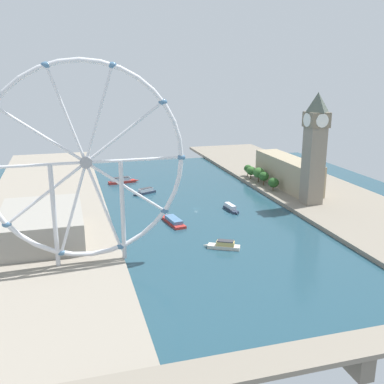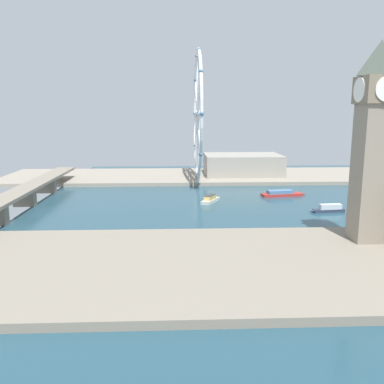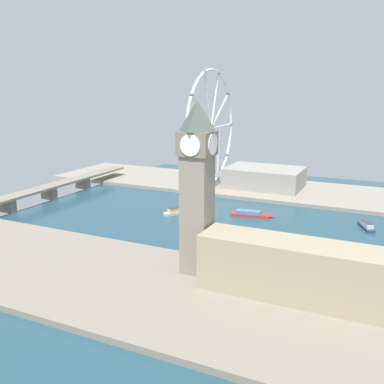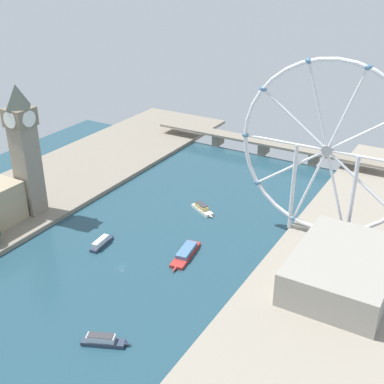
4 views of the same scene
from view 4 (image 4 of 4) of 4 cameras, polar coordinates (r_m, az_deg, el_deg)
name	(u,v)px [view 4 (image 4 of 4)]	position (r m, az deg, el deg)	size (l,w,h in m)	color
ground_plane	(121,267)	(289.97, -7.99, -8.39)	(395.03, 395.03, 0.00)	#234756
riverbank_right	(316,335)	(247.88, 13.82, -15.41)	(90.00, 520.00, 3.00)	gray
clock_tower	(25,148)	(337.30, -18.40, 4.70)	(16.60, 16.60, 85.77)	gray
ferris_wheel	(327,151)	(297.52, 15.02, 4.49)	(106.76, 3.20, 107.82)	silver
riverside_hall	(343,270)	(275.04, 16.73, -8.40)	(48.74, 69.26, 18.41)	gray
river_bridge	(264,144)	(443.18, 8.16, 5.41)	(207.03, 14.92, 11.69)	gray
tour_boat_0	(202,209)	(343.58, 1.19, -1.89)	(21.88, 14.10, 5.22)	beige
tour_boat_1	(186,253)	(295.82, -0.73, -6.94)	(12.48, 34.72, 4.25)	#B22D28
tour_boat_2	(103,340)	(240.94, -10.02, -16.21)	(22.75, 12.80, 5.10)	#2D384C
tour_boat_4	(102,243)	(310.01, -10.19, -5.65)	(6.30, 22.39, 4.89)	#2D384C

